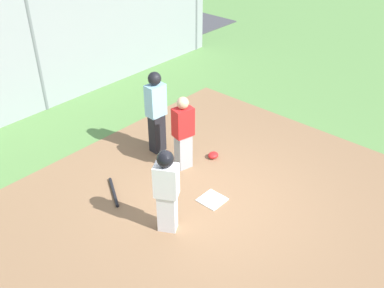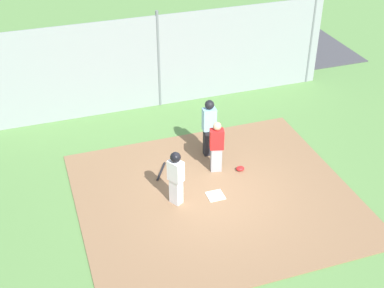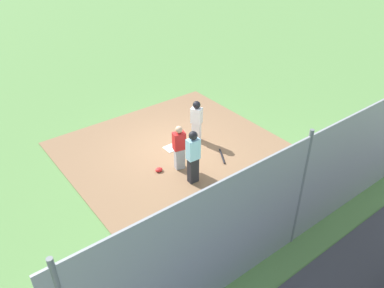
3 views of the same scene
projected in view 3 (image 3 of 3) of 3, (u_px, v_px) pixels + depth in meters
ground_plane at (171, 149)px, 13.65m from camera, size 140.00×140.00×0.00m
dirt_infield at (171, 149)px, 13.64m from camera, size 7.20×6.40×0.03m
home_plate at (171, 148)px, 13.62m from camera, size 0.44×0.44×0.02m
catcher at (179, 147)px, 12.22m from camera, size 0.43×0.34×1.57m
umpire at (193, 156)px, 11.55m from camera, size 0.40×0.28×1.80m
runner at (197, 119)px, 13.64m from camera, size 0.42×0.46×1.56m
baseball_bat at (222, 156)px, 13.16m from camera, size 0.48×0.77×0.06m
catcher_mask at (159, 170)px, 12.46m from camera, size 0.24×0.20×0.12m
backstop_fence at (300, 193)px, 9.16m from camera, size 12.00×0.10×3.35m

